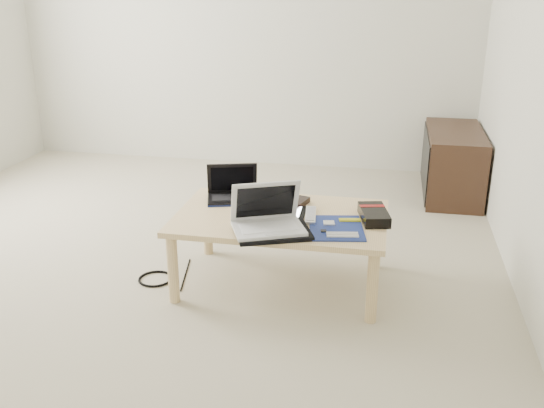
% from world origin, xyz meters
% --- Properties ---
extents(ground, '(4.00, 4.00, 0.00)m').
position_xyz_m(ground, '(0.00, 0.00, 0.00)').
color(ground, '#B3AB91').
rests_on(ground, ground).
extents(coffee_table, '(1.10, 0.70, 0.40)m').
position_xyz_m(coffee_table, '(0.76, -0.26, 0.35)').
color(coffee_table, '#DBBB84').
rests_on(coffee_table, ground).
extents(media_cabinet, '(0.41, 0.90, 0.50)m').
position_xyz_m(media_cabinet, '(1.77, 1.45, 0.25)').
color(media_cabinet, '#3D2619').
rests_on(media_cabinet, ground).
extents(book, '(0.37, 0.34, 0.03)m').
position_xyz_m(book, '(0.70, -0.11, 0.42)').
color(book, black).
rests_on(book, coffee_table).
extents(netbook, '(0.33, 0.27, 0.20)m').
position_xyz_m(netbook, '(0.45, -0.07, 0.44)').
color(netbook, black).
rests_on(netbook, coffee_table).
extents(tablet, '(0.26, 0.20, 0.01)m').
position_xyz_m(tablet, '(0.76, -0.23, 0.41)').
color(tablet, black).
rests_on(tablet, coffee_table).
extents(remote, '(0.08, 0.24, 0.02)m').
position_xyz_m(remote, '(0.92, -0.26, 0.41)').
color(remote, silver).
rests_on(remote, coffee_table).
extents(neoprene_sleeve, '(0.42, 0.37, 0.02)m').
position_xyz_m(neoprene_sleeve, '(0.77, -0.51, 0.41)').
color(neoprene_sleeve, black).
rests_on(neoprene_sleeve, coffee_table).
extents(white_laptop, '(0.40, 0.35, 0.23)m').
position_xyz_m(white_laptop, '(0.74, -0.49, 0.47)').
color(white_laptop, silver).
rests_on(white_laptop, neoprene_sleeve).
extents(motherboard, '(0.32, 0.37, 0.02)m').
position_xyz_m(motherboard, '(1.07, -0.38, 0.40)').
color(motherboard, '#0D1759').
rests_on(motherboard, coffee_table).
extents(gpu_box, '(0.18, 0.28, 0.06)m').
position_xyz_m(gpu_box, '(1.24, -0.23, 0.43)').
color(gpu_box, black).
rests_on(gpu_box, coffee_table).
extents(cable_coil, '(0.11, 0.11, 0.01)m').
position_xyz_m(cable_coil, '(0.58, -0.31, 0.41)').
color(cable_coil, black).
rests_on(cable_coil, coffee_table).
extents(floor_cable_coil, '(0.23, 0.23, 0.01)m').
position_xyz_m(floor_cable_coil, '(0.08, -0.36, 0.01)').
color(floor_cable_coil, black).
rests_on(floor_cable_coil, ground).
extents(floor_cable_trail, '(0.08, 0.38, 0.01)m').
position_xyz_m(floor_cable_trail, '(0.22, -0.27, 0.00)').
color(floor_cable_trail, black).
rests_on(floor_cable_trail, ground).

